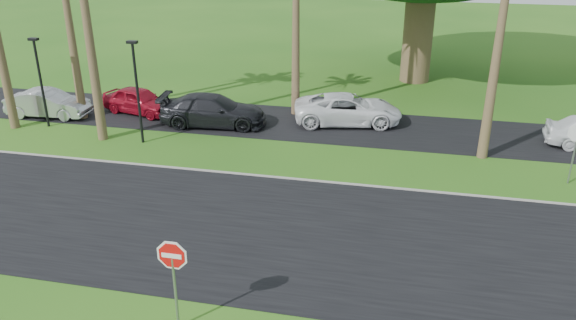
% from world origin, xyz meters
% --- Properties ---
extents(ground, '(120.00, 120.00, 0.00)m').
position_xyz_m(ground, '(0.00, 0.00, 0.00)').
color(ground, '#245816').
rests_on(ground, ground).
extents(road, '(120.00, 8.00, 0.02)m').
position_xyz_m(road, '(0.00, 2.00, 0.01)').
color(road, black).
rests_on(road, ground).
extents(parking_strip, '(120.00, 5.00, 0.02)m').
position_xyz_m(parking_strip, '(0.00, 12.50, 0.01)').
color(parking_strip, black).
rests_on(parking_strip, ground).
extents(curb, '(120.00, 0.12, 0.06)m').
position_xyz_m(curb, '(0.00, 6.05, 0.03)').
color(curb, gray).
rests_on(curb, ground).
extents(stop_sign_near, '(1.05, 0.07, 2.62)m').
position_xyz_m(stop_sign_near, '(0.50, -3.00, 1.77)').
color(stop_sign_near, gray).
rests_on(stop_sign_near, ground).
extents(streetlight_left, '(0.45, 0.25, 4.34)m').
position_xyz_m(streetlight_left, '(-11.50, 9.50, 2.50)').
color(streetlight_left, black).
rests_on(streetlight_left, ground).
extents(streetlight_right, '(0.45, 0.25, 4.64)m').
position_xyz_m(streetlight_right, '(-6.00, 8.50, 2.65)').
color(streetlight_right, black).
rests_on(streetlight_right, ground).
extents(car_silver, '(4.27, 1.70, 1.38)m').
position_xyz_m(car_silver, '(-12.30, 10.82, 0.69)').
color(car_silver, '#AFB0B6').
rests_on(car_silver, ground).
extents(car_red, '(4.27, 2.55, 1.36)m').
position_xyz_m(car_red, '(-7.99, 12.32, 0.68)').
color(car_red, maroon).
rests_on(car_red, ground).
extents(car_dark, '(5.41, 2.67, 1.51)m').
position_xyz_m(car_dark, '(-3.58, 11.37, 0.76)').
color(car_dark, black).
rests_on(car_dark, ground).
extents(car_minivan, '(5.63, 3.35, 1.47)m').
position_xyz_m(car_minivan, '(2.85, 13.04, 0.73)').
color(car_minivan, white).
rests_on(car_minivan, ground).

